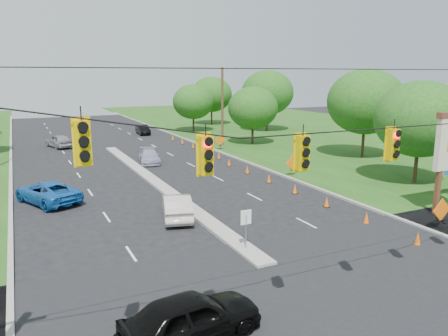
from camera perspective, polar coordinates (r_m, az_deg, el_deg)
ground at (r=16.69m, az=13.16°, el=-17.84°), size 160.00×160.00×0.00m
grass_right at (r=50.81m, az=25.75°, el=1.62°), size 40.00×160.00×0.06m
cross_street at (r=16.69m, az=13.16°, el=-17.84°), size 160.00×14.00×0.02m
curb_left at (r=41.94m, az=-26.07°, el=-0.43°), size 0.25×110.00×0.16m
curb_right at (r=46.21m, az=-0.25°, el=1.90°), size 0.25×110.00×0.16m
median at (r=34.44m, az=-9.09°, el=-1.84°), size 1.00×34.00×0.18m
median_sign at (r=20.63m, az=2.88°, el=-7.07°), size 0.55×0.06×2.05m
signal_span at (r=14.10m, az=16.49°, el=-1.83°), size 25.60×0.32×9.00m
utility_pole_far_right at (r=51.14m, az=-0.22°, el=7.98°), size 0.28×0.28×9.00m
cone_0 at (r=23.67m, az=23.97°, el=-8.43°), size 0.32×0.32×0.70m
cone_1 at (r=25.91m, az=18.11°, el=-6.21°), size 0.32×0.32×0.70m
cone_2 at (r=28.41m, az=13.26°, el=-4.32°), size 0.32×0.32×0.70m
cone_3 at (r=31.09m, az=9.24°, el=-2.71°), size 0.32×0.32×0.70m
cone_4 at (r=33.93m, az=5.89°, el=-1.36°), size 0.32×0.32×0.70m
cone_5 at (r=36.88m, az=3.06°, el=-0.21°), size 0.32×0.32×0.70m
cone_6 at (r=39.92m, az=0.66°, el=0.76°), size 0.32×0.32×0.70m
cone_7 at (r=43.28m, az=-0.67°, el=1.66°), size 0.32×0.32×0.70m
cone_8 at (r=46.43m, az=-2.49°, el=2.37°), size 0.32×0.32×0.70m
cone_9 at (r=49.62m, az=-4.08°, el=2.99°), size 0.32×0.32×0.70m
cone_10 at (r=52.86m, az=-5.47°, el=3.53°), size 0.32×0.32×0.70m
cone_11 at (r=56.12m, az=-6.71°, el=4.01°), size 0.32×0.32×0.70m
work_sign_0 at (r=26.16m, az=26.52°, el=-5.04°), size 1.27×0.58×1.37m
work_sign_1 at (r=36.10m, az=8.93°, el=0.59°), size 1.27×0.58×1.37m
work_sign_2 at (r=48.11m, az=-0.52°, el=3.62°), size 1.27×0.58×1.37m
tree_7 at (r=35.93m, az=24.26°, el=5.85°), size 6.72×6.72×7.84m
tree_8 at (r=45.65m, az=18.03°, el=8.23°), size 7.56×7.56×8.82m
tree_9 at (r=51.87m, az=3.79°, el=7.83°), size 5.88×5.88×6.86m
tree_10 at (r=64.45m, az=5.69°, el=9.75°), size 7.56×7.56×8.82m
tree_11 at (r=72.39m, az=-1.64°, el=9.58°), size 6.72×6.72×7.84m
tree_12 at (r=63.66m, az=-4.05°, el=8.63°), size 5.88×5.88×6.86m
black_sedan at (r=14.52m, az=-4.29°, el=-18.83°), size 4.82×2.43×1.57m
white_sedan at (r=25.64m, az=-6.19°, el=-4.96°), size 2.65×4.69×1.46m
blue_pickup at (r=30.71m, az=-22.09°, el=-2.92°), size 4.37×5.79×1.46m
silver_car_far at (r=41.87m, az=-9.72°, el=1.52°), size 2.58×4.60×1.26m
silver_car_oncoming at (r=53.41m, az=-20.74°, el=3.34°), size 3.00×4.84×1.54m
dark_car_receding at (r=62.05m, az=-10.55°, el=4.95°), size 1.61×4.07×1.32m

